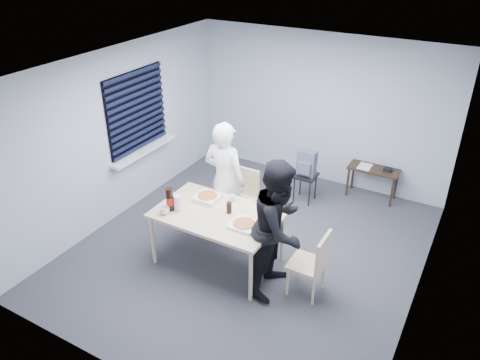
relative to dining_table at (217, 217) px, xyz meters
The scene contains 19 objects.
room 2.26m from the dining_table, 156.07° to the left, with size 5.00×5.00×5.00m.
dining_table is the anchor object (origin of this frame).
chair_far 1.06m from the dining_table, 99.76° to the left, with size 0.42×0.42×0.89m.
chair_right 1.37m from the dining_table, ahead, with size 0.42×0.42×0.89m.
person_white 0.72m from the dining_table, 112.77° to the left, with size 0.65×0.42×1.77m, color white.
person_black 0.92m from the dining_table, ahead, with size 0.86×0.47×1.77m, color black.
side_table 3.06m from the dining_table, 64.17° to the left, with size 0.82×0.36×0.55m.
stool 2.16m from the dining_table, 79.25° to the left, with size 0.35×0.35×0.49m.
backpack 2.12m from the dining_table, 79.19° to the left, with size 0.30×0.22×0.42m.
pizza_box_a 0.37m from the dining_table, 143.13° to the left, with size 0.31×0.31×0.08m.
pizza_box_b 0.46m from the dining_table, 10.72° to the right, with size 0.33×0.33×0.05m.
mug_a 0.68m from the dining_table, 149.07° to the right, with size 0.12×0.12×0.10m, color white.
mug_b 0.37m from the dining_table, 87.58° to the left, with size 0.10×0.10×0.09m, color white.
cola_glass 0.21m from the dining_table, 32.98° to the left, with size 0.07×0.07×0.16m, color black.
soda_bottle 0.65m from the dining_table, 157.70° to the right, with size 0.10×0.10×0.32m.
plastic_cups 0.55m from the dining_table, 157.17° to the right, with size 0.09×0.09×0.22m, color silver.
rubber_band 0.37m from the dining_table, 43.29° to the right, with size 0.05×0.05×0.00m, color red.
papers 2.98m from the dining_table, 66.63° to the left, with size 0.21×0.28×0.00m, color white.
black_box 3.16m from the dining_table, 60.61° to the left, with size 0.13×0.09×0.06m, color black.
Camera 1 is at (2.54, -4.78, 4.06)m, focal length 35.00 mm.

